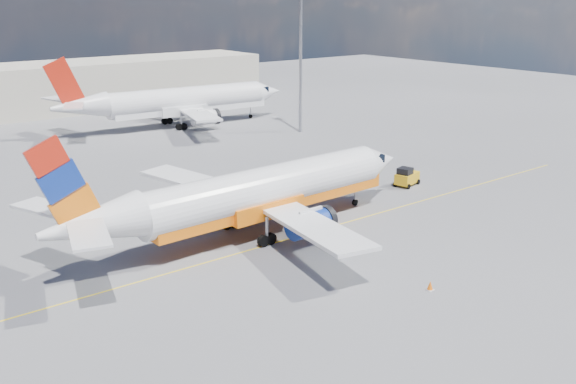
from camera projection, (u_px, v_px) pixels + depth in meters
ground at (346, 240)px, 52.18m from camera, size 240.00×240.00×0.00m
taxi_line at (322, 229)px, 54.44m from camera, size 70.00×0.15×0.01m
terminal_main at (70, 86)px, 110.38m from camera, size 70.00×14.00×8.00m
main_jet at (257, 193)px, 52.38m from camera, size 35.27×27.88×10.69m
second_jet at (180, 102)px, 95.96m from camera, size 36.97×29.16×11.21m
gse_tug at (407, 177)px, 66.62m from camera, size 3.12×2.37×2.01m
traffic_cone at (430, 286)px, 43.21m from camera, size 0.46×0.46×0.64m
floodlight_mast at (301, 45)px, 89.57m from camera, size 1.51×1.51×20.63m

